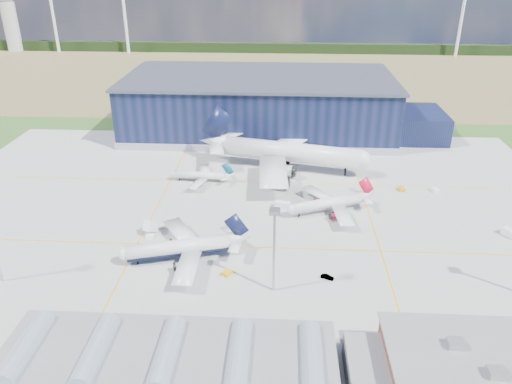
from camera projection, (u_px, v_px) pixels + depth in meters
The scene contains 22 objects.
ground at pixel (243, 230), 152.72m from camera, with size 600.00×600.00×0.00m, color #2C511E.
apron at pixel (246, 214), 161.71m from camera, with size 220.00×160.00×0.08m.
farmland at pixel (268, 73), 350.64m from camera, with size 600.00×220.00×0.01m, color olive.
treeline at pixel (272, 48), 420.87m from camera, with size 600.00×8.00×8.00m, color black.
horizon_dressing at pixel (41, 9), 412.54m from camera, with size 440.20×18.00×70.00m.
hangar at pixel (265, 107), 232.83m from camera, with size 145.00×62.00×26.10m.
ops_building at pixel (508, 375), 93.84m from camera, with size 46.00×23.00×10.90m.
glass_concourse at pixel (186, 366), 97.48m from camera, with size 78.00×23.00×8.60m.
light_mast_center at pixel (274, 238), 118.53m from camera, with size 2.60×2.60×23.00m.
airliner_navy at pixel (179, 240), 135.51m from camera, with size 36.70×35.90×11.97m, color silver, non-canonical shape.
airliner_red at pixel (328, 198), 160.65m from camera, with size 31.78×31.09×10.36m, color silver, non-canonical shape.
airliner_widebody at pixel (291, 143), 190.30m from camera, with size 68.30×66.81×22.27m, color silver, non-canonical shape.
airliner_regional at pixel (199, 172), 183.03m from camera, with size 24.32×23.79×7.93m, color silver, non-canonical shape.
gse_tug_b at pixel (227, 273), 131.03m from camera, with size 1.83×2.75×1.19m, color gold.
gse_van_a at pixel (283, 205), 165.19m from camera, with size 2.16×4.94×2.16m, color white.
gse_cart_a at pixel (435, 190), 176.54m from camera, with size 2.01×3.02×1.31m, color white.
gse_van_b at pixel (510, 233), 148.45m from camera, with size 2.29×4.99×2.29m, color white.
gse_tug_c at pixel (402, 189), 177.28m from camera, with size 1.84×2.95×1.29m, color gold.
gse_cart_b at pixel (291, 182), 183.16m from camera, with size 1.90×2.85×1.24m, color white.
airstair at pixel (151, 229), 149.91m from camera, with size 2.06×5.16×3.30m, color white.
car_a at pixel (502, 335), 109.74m from camera, with size 1.29×3.20×1.09m, color #99999E.
car_b at pixel (327, 277), 129.43m from camera, with size 1.19×3.42×1.13m, color #99999E.
Camera 1 is at (11.47, -132.18, 76.62)m, focal length 35.00 mm.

